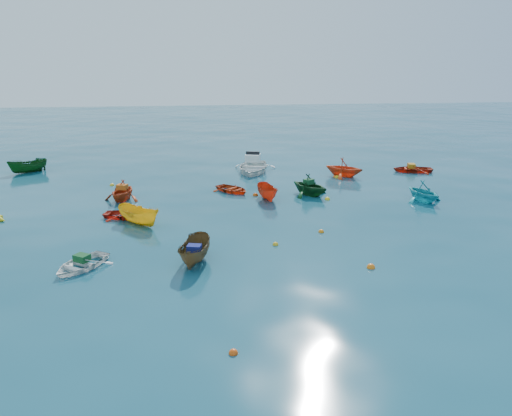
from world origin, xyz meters
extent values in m
plane|color=#0A3F4F|center=(0.00, 0.00, 0.00)|extent=(160.00, 160.00, 0.00)
imported|color=white|center=(-8.81, -2.05, 0.00)|extent=(3.29, 3.52, 0.59)
imported|color=brown|center=(-3.70, -2.06, 0.00)|extent=(1.94, 3.38, 1.23)
imported|color=#C23912|center=(-8.42, 9.30, 0.00)|extent=(3.09, 3.34, 1.45)
imported|color=gold|center=(-6.80, 3.93, 0.00)|extent=(3.06, 3.06, 1.22)
imported|color=#1CA6B2|center=(11.33, 6.59, 0.00)|extent=(3.12, 3.38, 1.48)
imported|color=red|center=(-7.61, 5.29, 0.00)|extent=(3.27, 2.68, 0.59)
imported|color=red|center=(1.20, 8.28, 0.00)|extent=(1.42, 2.99, 1.11)
imported|color=#0F411A|center=(4.23, 9.01, 0.00)|extent=(3.82, 3.92, 1.57)
imported|color=red|center=(14.43, 15.21, 0.00)|extent=(3.58, 2.86, 0.66)
imported|color=red|center=(-1.00, 10.54, 0.00)|extent=(3.31, 3.44, 0.58)
imported|color=#E84315|center=(8.24, 14.26, 0.00)|extent=(4.04, 3.97, 1.61)
imported|color=#0F4114|center=(-17.25, 18.89, 0.00)|extent=(3.30, 2.70, 1.22)
imported|color=white|center=(1.22, 16.80, 0.00)|extent=(4.68, 5.69, 1.63)
cube|color=#134F22|center=(-8.75, -1.97, 0.45)|extent=(0.81, 0.77, 0.32)
cube|color=navy|center=(-3.74, -2.20, 0.77)|extent=(0.72, 0.61, 0.30)
cube|color=#D35C15|center=(-8.40, 9.35, 0.89)|extent=(0.80, 0.69, 0.33)
cube|color=#134C23|center=(4.17, 9.09, 0.94)|extent=(0.82, 0.78, 0.32)
cube|color=#C27713|center=(14.33, 15.23, 0.51)|extent=(0.68, 0.82, 0.35)
sphere|color=#E84B0C|center=(-2.57, -9.68, 0.00)|extent=(0.31, 0.31, 0.31)
sphere|color=gold|center=(0.33, -0.27, 0.00)|extent=(0.31, 0.31, 0.31)
sphere|color=orange|center=(4.13, -3.65, 0.00)|extent=(0.39, 0.39, 0.39)
sphere|color=#DF500C|center=(0.50, 9.32, 0.00)|extent=(0.37, 0.37, 0.37)
sphere|color=yellow|center=(5.15, 7.69, 0.00)|extent=(0.36, 0.36, 0.36)
sphere|color=orange|center=(3.11, 1.34, 0.00)|extent=(0.31, 0.31, 0.31)
sphere|color=yellow|center=(-9.74, 13.49, 0.00)|extent=(0.33, 0.33, 0.33)
sphere|color=#EB5A0C|center=(7.46, 14.06, 0.00)|extent=(0.29, 0.29, 0.29)
sphere|color=yellow|center=(7.60, 13.86, 0.00)|extent=(0.39, 0.39, 0.39)
camera|label=1|loc=(-3.59, -23.55, 9.00)|focal=35.00mm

